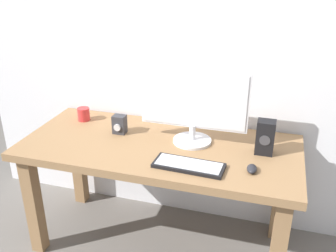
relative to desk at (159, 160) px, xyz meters
The scene contains 8 objects.
ground_plane 0.60m from the desk, ahead, with size 6.00×6.00×0.00m, color slate.
desk is the anchor object (origin of this frame).
monitor 0.39m from the desk, 27.03° to the left, with size 0.61×0.22×0.43m.
keyboard_primary 0.32m from the desk, 42.32° to the right, with size 0.37×0.16×0.02m.
mouse 0.57m from the desk, 16.26° to the right, with size 0.05×0.09×0.03m, color #232328.
speaker_right 0.62m from the desk, ahead, with size 0.10×0.08×0.19m.
audio_controller 0.33m from the desk, 164.98° to the left, with size 0.08×0.07×0.11m.
coffee_mug 0.63m from the desk, 161.88° to the left, with size 0.08×0.08×0.08m, color red.
Camera 1 is at (0.60, -1.83, 1.69)m, focal length 40.27 mm.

